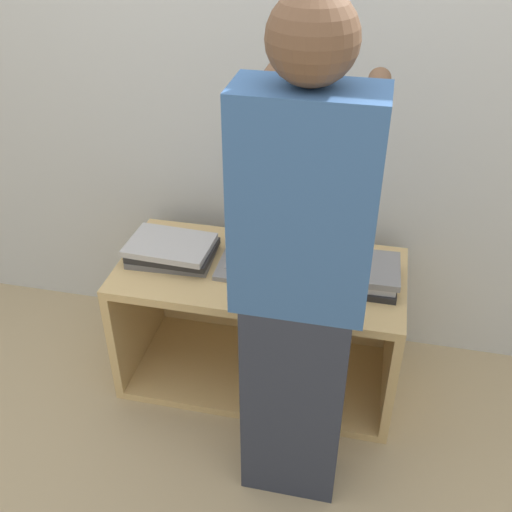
{
  "coord_description": "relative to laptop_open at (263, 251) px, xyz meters",
  "views": [
    {
      "loc": [
        0.4,
        -1.64,
        1.98
      ],
      "look_at": [
        0.0,
        0.2,
        0.7
      ],
      "focal_mm": 42.0,
      "sensor_mm": 36.0,
      "label": 1
    }
  ],
  "objects": [
    {
      "name": "person",
      "position": [
        0.22,
        -0.55,
        0.25
      ],
      "size": [
        0.4,
        0.53,
        1.74
      ],
      "color": "#2D3342",
      "rests_on": "ground_plane"
    },
    {
      "name": "laptop_stack_right",
      "position": [
        0.37,
        -0.06,
        -0.01
      ],
      "size": [
        0.36,
        0.25,
        0.08
      ],
      "color": "#232326",
      "rests_on": "cart"
    },
    {
      "name": "ground_plane",
      "position": [
        0.0,
        -0.34,
        -0.63
      ],
      "size": [
        12.0,
        12.0,
        0.0
      ],
      "primitive_type": "plane",
      "color": "tan"
    },
    {
      "name": "cart",
      "position": [
        0.0,
        0.0,
        -0.34
      ],
      "size": [
        1.16,
        0.57,
        0.58
      ],
      "color": "tan",
      "rests_on": "ground_plane"
    },
    {
      "name": "laptop_stack_left",
      "position": [
        -0.37,
        -0.06,
        -0.01
      ],
      "size": [
        0.35,
        0.26,
        0.08
      ],
      "color": "slate",
      "rests_on": "cart"
    },
    {
      "name": "wall_back",
      "position": [
        0.0,
        0.33,
        0.57
      ],
      "size": [
        8.0,
        0.05,
        2.4
      ],
      "color": "silver",
      "rests_on": "ground_plane"
    },
    {
      "name": "laptop_open",
      "position": [
        0.0,
        0.0,
        0.0
      ],
      "size": [
        0.34,
        0.35,
        0.23
      ],
      "color": "gray",
      "rests_on": "cart"
    }
  ]
}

